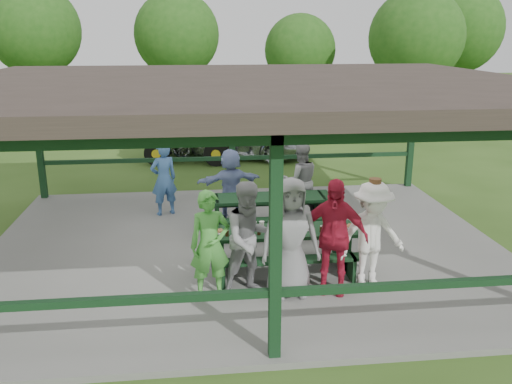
{
  "coord_description": "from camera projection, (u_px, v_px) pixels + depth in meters",
  "views": [
    {
      "loc": [
        -0.93,
        -9.91,
        4.15
      ],
      "look_at": [
        0.16,
        -0.3,
        1.28
      ],
      "focal_mm": 38.0,
      "sensor_mm": 36.0,
      "label": 1
    }
  ],
  "objects": [
    {
      "name": "contestant_red",
      "position": [
        333.0,
        236.0,
        8.56
      ],
      "size": [
        1.2,
        0.8,
        1.89
      ],
      "primitive_type": "imported",
      "rotation": [
        0.0,
        0.0,
        -0.34
      ],
      "color": "#B61C36",
      "rests_on": "concrete_slab"
    },
    {
      "name": "picnic_table_near",
      "position": [
        283.0,
        245.0,
        9.47
      ],
      "size": [
        2.54,
        1.39,
        0.75
      ],
      "color": "black",
      "rests_on": "concrete_slab"
    },
    {
      "name": "tree_mid",
      "position": [
        300.0,
        50.0,
        24.19
      ],
      "size": [
        3.17,
        3.17,
        4.95
      ],
      "color": "#331E14",
      "rests_on": "ground"
    },
    {
      "name": "contestant_green",
      "position": [
        210.0,
        245.0,
        8.41
      ],
      "size": [
        0.68,
        0.5,
        1.74
      ],
      "primitive_type": "imported",
      "rotation": [
        0.0,
        0.0,
        0.13
      ],
      "color": "green",
      "rests_on": "concrete_slab"
    },
    {
      "name": "tree_far_left",
      "position": [
        34.0,
        30.0,
        23.5
      ],
      "size": [
        3.98,
        3.98,
        6.23
      ],
      "color": "#331E14",
      "rests_on": "ground"
    },
    {
      "name": "pickup_truck",
      "position": [
        239.0,
        136.0,
        18.76
      ],
      "size": [
        5.38,
        3.84,
        1.36
      ],
      "primitive_type": "imported",
      "rotation": [
        0.0,
        0.0,
        1.21
      ],
      "color": "silver",
      "rests_on": "ground"
    },
    {
      "name": "spectator_blue",
      "position": [
        164.0,
        179.0,
        12.3
      ],
      "size": [
        0.72,
        0.6,
        1.68
      ],
      "primitive_type": "imported",
      "rotation": [
        0.0,
        0.0,
        3.53
      ],
      "color": "#406AA6",
      "rests_on": "concrete_slab"
    },
    {
      "name": "contestant_white_fedora",
      "position": [
        372.0,
        235.0,
        8.72
      ],
      "size": [
        1.27,
        0.89,
        1.85
      ],
      "rotation": [
        0.0,
        0.0,
        0.21
      ],
      "color": "white",
      "rests_on": "concrete_slab"
    },
    {
      "name": "pavilion_structure",
      "position": [
        246.0,
        88.0,
        9.82
      ],
      "size": [
        10.6,
        8.6,
        3.24
      ],
      "color": "black",
      "rests_on": "concrete_slab"
    },
    {
      "name": "concrete_slab",
      "position": [
        246.0,
        248.0,
        10.71
      ],
      "size": [
        10.0,
        8.0,
        0.1
      ],
      "primitive_type": "cube",
      "color": "slate",
      "rests_on": "ground"
    },
    {
      "name": "tree_far_right",
      "position": [
        458.0,
        29.0,
        24.69
      ],
      "size": [
        4.02,
        4.02,
        6.28
      ],
      "color": "#331E14",
      "rests_on": "ground"
    },
    {
      "name": "tree_right",
      "position": [
        416.0,
        38.0,
        21.26
      ],
      "size": [
        3.71,
        3.71,
        5.8
      ],
      "color": "#331E14",
      "rests_on": "ground"
    },
    {
      "name": "spectator_lblue",
      "position": [
        231.0,
        184.0,
        12.1
      ],
      "size": [
        1.54,
        0.78,
        1.59
      ],
      "primitive_type": "imported",
      "rotation": [
        0.0,
        0.0,
        3.37
      ],
      "color": "#7E91C3",
      "rests_on": "concrete_slab"
    },
    {
      "name": "tree_left",
      "position": [
        177.0,
        35.0,
        24.23
      ],
      "size": [
        3.79,
        3.79,
        5.93
      ],
      "color": "#331E14",
      "rests_on": "ground"
    },
    {
      "name": "contestant_grey_mid",
      "position": [
        290.0,
        238.0,
        8.45
      ],
      "size": [
        0.98,
        0.67,
        1.93
      ],
      "primitive_type": "imported",
      "rotation": [
        0.0,
        0.0,
        0.06
      ],
      "color": "gray",
      "rests_on": "concrete_slab"
    },
    {
      "name": "picnic_table_far",
      "position": [
        270.0,
        209.0,
        11.38
      ],
      "size": [
        2.58,
        1.39,
        0.75
      ],
      "color": "black",
      "rests_on": "concrete_slab"
    },
    {
      "name": "spectator_grey",
      "position": [
        300.0,
        181.0,
        12.06
      ],
      "size": [
        0.87,
        0.7,
        1.72
      ],
      "primitive_type": "imported",
      "rotation": [
        0.0,
        0.0,
        3.2
      ],
      "color": "gray",
      "rests_on": "concrete_slab"
    },
    {
      "name": "ground",
      "position": [
        246.0,
        250.0,
        10.72
      ],
      "size": [
        90.0,
        90.0,
        0.0
      ],
      "primitive_type": "plane",
      "color": "#325219",
      "rests_on": "ground"
    },
    {
      "name": "farm_trailer",
      "position": [
        190.0,
        139.0,
        18.01
      ],
      "size": [
        4.13,
        2.15,
        1.43
      ],
      "rotation": [
        0.0,
        0.0,
        -0.14
      ],
      "color": "navy",
      "rests_on": "ground"
    },
    {
      "name": "table_setting",
      "position": [
        281.0,
        227.0,
        9.42
      ],
      "size": [
        2.51,
        0.45,
        0.1
      ],
      "color": "white",
      "rests_on": "picnic_table_near"
    },
    {
      "name": "contestant_grey_left",
      "position": [
        250.0,
        239.0,
        8.49
      ],
      "size": [
        1.08,
        0.96,
        1.86
      ],
      "primitive_type": "imported",
      "rotation": [
        0.0,
        0.0,
        0.32
      ],
      "color": "gray",
      "rests_on": "concrete_slab"
    }
  ]
}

